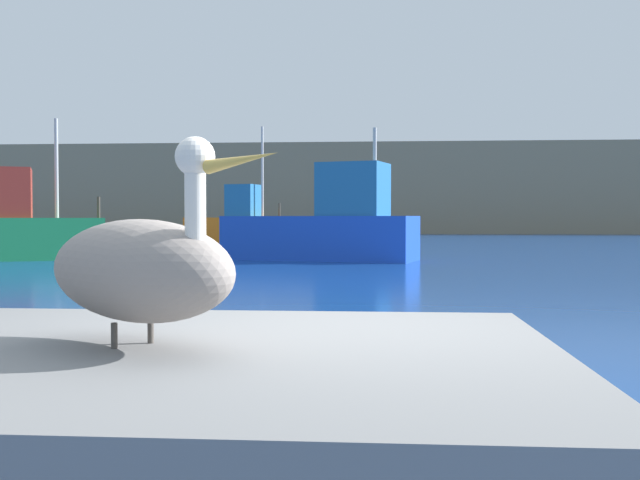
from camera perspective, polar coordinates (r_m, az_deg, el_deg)
ground_plane at (r=4.51m, az=2.98°, el=-15.65°), size 260.00×260.00×0.00m
hillside_backdrop at (r=70.06m, az=4.29°, el=3.71°), size 140.00×16.08×7.62m
pier_dock at (r=3.68m, az=-13.45°, el=-13.66°), size 3.87×2.79×0.75m
pelican at (r=3.54m, az=-13.41°, el=-2.08°), size 1.37×1.16×0.94m
fishing_boat_orange at (r=37.16m, az=-6.33°, el=1.19°), size 5.16×2.78×5.77m
fishing_boat_blue at (r=23.73m, az=0.58°, el=1.06°), size 6.39×3.52×4.12m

